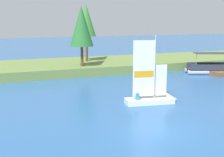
# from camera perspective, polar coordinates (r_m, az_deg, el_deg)

# --- Properties ---
(ground_plane) EXTENTS (200.00, 200.00, 0.00)m
(ground_plane) POSITION_cam_1_polar(r_m,az_deg,el_deg) (19.16, 8.33, -9.88)
(ground_plane) COLOR #2D609E
(shore_bank) EXTENTS (80.00, 11.08, 1.08)m
(shore_bank) POSITION_cam_1_polar(r_m,az_deg,el_deg) (41.15, -8.09, 2.24)
(shore_bank) COLOR olive
(shore_bank) RESTS_ON ground
(shoreline_tree_midleft) EXTENTS (2.83, 2.83, 7.30)m
(shoreline_tree_midleft) POSITION_cam_1_polar(r_m,az_deg,el_deg) (37.26, -5.76, 9.73)
(shoreline_tree_midleft) COLOR brown
(shoreline_tree_midleft) RESTS_ON shore_bank
(shoreline_tree_centre) EXTENTS (2.60, 2.60, 7.69)m
(shoreline_tree_centre) POSITION_cam_1_polar(r_m,az_deg,el_deg) (41.70, -4.87, 10.77)
(shoreline_tree_centre) COLOR brown
(shoreline_tree_centre) RESTS_ON shore_bank
(wooden_dock) EXTENTS (1.83, 6.10, 0.52)m
(wooden_dock) POSITION_cam_1_polar(r_m,az_deg,el_deg) (40.97, 17.65, 1.38)
(wooden_dock) COLOR brown
(wooden_dock) RESTS_ON ground
(sailboat) EXTENTS (4.61, 1.94, 5.97)m
(sailboat) POSITION_cam_1_polar(r_m,az_deg,el_deg) (25.35, 8.44, -3.56)
(sailboat) COLOR silver
(sailboat) RESTS_ON ground
(pontoon_boat) EXTENTS (6.37, 4.20, 2.64)m
(pontoon_boat) POSITION_cam_1_polar(r_m,az_deg,el_deg) (40.46, 17.94, 1.81)
(pontoon_boat) COLOR #B2B2B7
(pontoon_boat) RESTS_ON ground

